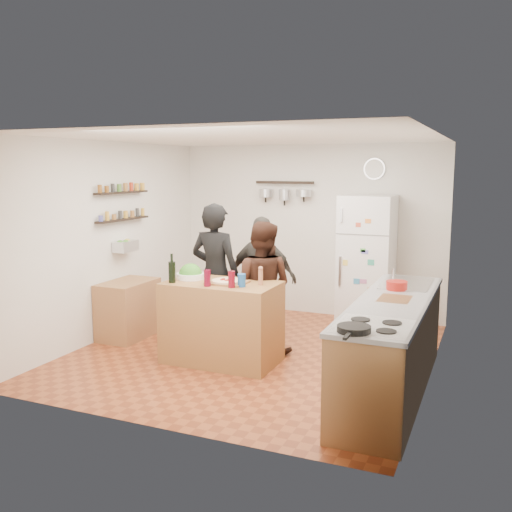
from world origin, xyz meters
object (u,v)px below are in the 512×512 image
at_px(pepper_mill, 261,278).
at_px(prep_island, 222,322).
at_px(wine_bottle, 172,272).
at_px(salad_bowl, 191,276).
at_px(salt_canister, 242,280).
at_px(side_table, 128,309).
at_px(red_bowl, 397,285).
at_px(counter_run, 391,348).
at_px(person_center, 261,288).
at_px(skillet, 354,329).
at_px(wall_clock, 374,169).
at_px(person_back, 262,278).
at_px(person_left, 215,274).
at_px(fridge, 367,261).

bearing_deg(pepper_mill, prep_island, -173.66).
xyz_separation_m(wine_bottle, pepper_mill, (0.95, 0.27, -0.04)).
height_order(prep_island, salad_bowl, salad_bowl).
height_order(salt_canister, side_table, salt_canister).
bearing_deg(side_table, red_bowl, -0.68).
relative_size(wine_bottle, salt_canister, 1.68).
relative_size(salt_canister, counter_run, 0.05).
relative_size(pepper_mill, side_table, 0.20).
distance_m(salt_canister, side_table, 1.99).
distance_m(person_center, counter_run, 1.79).
xyz_separation_m(prep_island, skillet, (1.81, -1.35, 0.49)).
bearing_deg(wall_clock, wine_bottle, -121.70).
bearing_deg(pepper_mill, salt_canister, -131.42).
bearing_deg(wine_bottle, person_center, 42.07).
height_order(pepper_mill, person_back, person_back).
distance_m(counter_run, side_table, 3.48).
height_order(pepper_mill, counter_run, pepper_mill).
relative_size(person_back, skillet, 5.96).
distance_m(skillet, red_bowl, 1.68).
relative_size(pepper_mill, red_bowl, 0.74).
xyz_separation_m(pepper_mill, red_bowl, (1.41, 0.28, -0.03)).
relative_size(person_left, skillet, 6.68).
bearing_deg(side_table, skillet, -27.26).
xyz_separation_m(salt_canister, wall_clock, (0.86, 2.59, 1.17)).
distance_m(salad_bowl, counter_run, 2.39).
bearing_deg(person_back, salt_canister, 102.50).
xyz_separation_m(person_back, side_table, (-1.59, -0.66, -0.42)).
bearing_deg(wine_bottle, person_left, 80.19).
bearing_deg(prep_island, person_left, 122.91).
relative_size(salt_canister, person_left, 0.08).
bearing_deg(wall_clock, skillet, -80.33).
xyz_separation_m(salt_canister, counter_run, (1.61, -0.04, -0.53)).
height_order(counter_run, wall_clock, wall_clock).
distance_m(salt_canister, counter_run, 1.70).
bearing_deg(side_table, fridge, 33.24).
bearing_deg(red_bowl, counter_run, -84.25).
relative_size(prep_island, side_table, 1.56).
relative_size(salt_canister, fridge, 0.08).
bearing_deg(wine_bottle, pepper_mill, 15.87).
relative_size(pepper_mill, person_back, 0.10).
relative_size(prep_island, red_bowl, 5.76).
xyz_separation_m(prep_island, wall_clock, (1.16, 2.47, 1.69)).
relative_size(person_back, fridge, 0.87).
distance_m(salt_canister, skillet, 1.95).
height_order(salad_bowl, person_back, person_back).
xyz_separation_m(counter_run, wall_clock, (-0.75, 2.63, 1.70)).
height_order(pepper_mill, red_bowl, pepper_mill).
xyz_separation_m(wine_bottle, red_bowl, (2.36, 0.55, -0.06)).
xyz_separation_m(prep_island, counter_run, (1.91, -0.16, -0.01)).
height_order(person_left, wall_clock, wall_clock).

